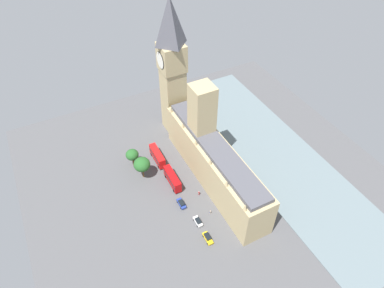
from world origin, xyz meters
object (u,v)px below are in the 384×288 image
object	(u,v)px
pedestrian_by_river_gate	(199,193)
parliament_building	(213,158)
car_yellow_cab_midblock	(208,238)
car_blue_leading	(181,203)
plane_tree_trailing	(132,155)
double_decker_bus_opposite_hall	(172,179)
pedestrian_near_tower	(210,212)
street_lamp_kerbside	(131,153)
double_decker_bus_far_end	(157,156)
plane_tree_under_trees	(142,164)
car_white_corner	(198,221)
clock_tower	(172,67)

from	to	relation	value
pedestrian_by_river_gate	parliament_building	bearing A→B (deg)	-95.47
car_yellow_cab_midblock	car_blue_leading	bearing A→B (deg)	-82.59
plane_tree_trailing	double_decker_bus_opposite_hall	bearing A→B (deg)	122.06
pedestrian_near_tower	street_lamp_kerbside	size ratio (longest dim) A/B	0.27
double_decker_bus_far_end	plane_tree_under_trees	xyz separation A→B (m)	(7.84, 5.16, 3.99)
double_decker_bus_far_end	car_white_corner	xyz separation A→B (m)	(-0.66, 31.90, -1.75)
clock_tower	plane_tree_trailing	xyz separation A→B (m)	(23.35, 13.18, -23.50)
parliament_building	double_decker_bus_far_end	xyz separation A→B (m)	(14.52, -16.42, -7.20)
clock_tower	double_decker_bus_far_end	xyz separation A→B (m)	(14.31, 15.17, -26.44)
car_white_corner	car_yellow_cab_midblock	world-z (taller)	same
double_decker_bus_opposite_hall	pedestrian_near_tower	xyz separation A→B (m)	(-5.78, 17.51, -1.96)
car_blue_leading	pedestrian_near_tower	world-z (taller)	car_blue_leading
car_yellow_cab_midblock	pedestrian_near_tower	size ratio (longest dim) A/B	3.11
car_yellow_cab_midblock	parliament_building	bearing A→B (deg)	-120.46
double_decker_bus_opposite_hall	double_decker_bus_far_end	bearing A→B (deg)	-87.73
double_decker_bus_opposite_hall	plane_tree_trailing	bearing A→B (deg)	-57.13
street_lamp_kerbside	double_decker_bus_far_end	bearing A→B (deg)	151.94
car_yellow_cab_midblock	pedestrian_by_river_gate	bearing A→B (deg)	-107.46
car_white_corner	double_decker_bus_far_end	bearing A→B (deg)	91.27
double_decker_bus_opposite_hall	street_lamp_kerbside	bearing A→B (deg)	-62.02
car_white_corner	plane_tree_trailing	world-z (taller)	plane_tree_trailing
plane_tree_under_trees	street_lamp_kerbside	world-z (taller)	plane_tree_under_trees
clock_tower	pedestrian_by_river_gate	size ratio (longest dim) A/B	32.78
double_decker_bus_far_end	double_decker_bus_opposite_hall	distance (m)	12.96
double_decker_bus_far_end	car_blue_leading	bearing A→B (deg)	-91.67
car_blue_leading	street_lamp_kerbside	xyz separation A→B (m)	(7.68, -27.63, 3.10)
plane_tree_trailing	street_lamp_kerbside	size ratio (longest dim) A/B	1.36
clock_tower	car_blue_leading	xyz separation A→B (m)	(15.33, 38.17, -28.19)
car_blue_leading	car_white_corner	xyz separation A→B (m)	(-1.68, 8.91, -0.00)
car_blue_leading	pedestrian_by_river_gate	xyz separation A→B (m)	(-7.43, -1.23, -0.12)
parliament_building	pedestrian_by_river_gate	distance (m)	13.28
parliament_building	car_yellow_cab_midblock	size ratio (longest dim) A/B	12.00
car_blue_leading	street_lamp_kerbside	world-z (taller)	street_lamp_kerbside
car_blue_leading	plane_tree_under_trees	size ratio (longest dim) A/B	0.49
pedestrian_near_tower	plane_tree_trailing	xyz separation A→B (m)	(15.14, -32.46, 4.91)
pedestrian_near_tower	plane_tree_trailing	world-z (taller)	plane_tree_trailing
double_decker_bus_opposite_hall	street_lamp_kerbside	xyz separation A→B (m)	(9.03, -17.60, 1.35)
parliament_building	pedestrian_by_river_gate	xyz separation A→B (m)	(8.11, 5.34, -9.06)
parliament_building	clock_tower	size ratio (longest dim) A/B	0.99
double_decker_bus_far_end	street_lamp_kerbside	bearing A→B (deg)	152.81
clock_tower	plane_tree_under_trees	xyz separation A→B (m)	(22.15, 20.34, -22.46)
pedestrian_by_river_gate	pedestrian_near_tower	bearing A→B (deg)	139.19
car_white_corner	street_lamp_kerbside	size ratio (longest dim) A/B	0.73
car_yellow_cab_midblock	plane_tree_trailing	xyz separation A→B (m)	(9.57, -40.64, 4.69)
pedestrian_near_tower	pedestrian_by_river_gate	xyz separation A→B (m)	(-0.30, -8.70, 0.10)
clock_tower	plane_tree_under_trees	size ratio (longest dim) A/B	6.12
double_decker_bus_far_end	car_white_corner	size ratio (longest dim) A/B	2.56
plane_tree_under_trees	parliament_building	bearing A→B (deg)	153.28
clock_tower	street_lamp_kerbside	distance (m)	35.64
clock_tower	car_blue_leading	distance (m)	49.86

